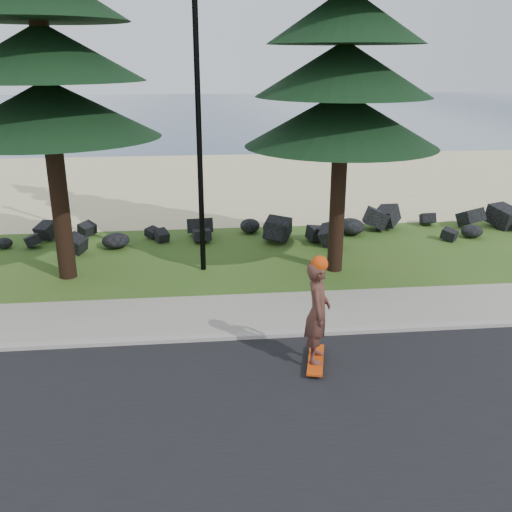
{
  "coord_description": "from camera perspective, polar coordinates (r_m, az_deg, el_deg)",
  "views": [
    {
      "loc": [
        -0.07,
        -11.22,
        5.4
      ],
      "look_at": [
        1.09,
        0.0,
        1.45
      ],
      "focal_mm": 40.0,
      "sensor_mm": 36.0,
      "label": 1
    }
  ],
  "objects": [
    {
      "name": "beach_sand",
      "position": [
        26.28,
        -5.69,
        7.37
      ],
      "size": [
        160.0,
        15.0,
        0.01
      ],
      "primitive_type": "cube",
      "color": "beige",
      "rests_on": "ground"
    },
    {
      "name": "road",
      "position": [
        8.62,
        -4.39,
        -19.48
      ],
      "size": [
        160.0,
        7.0,
        0.02
      ],
      "primitive_type": "cube",
      "color": "black",
      "rests_on": "ground"
    },
    {
      "name": "ground",
      "position": [
        12.46,
        -5.04,
        -6.47
      ],
      "size": [
        160.0,
        160.0,
        0.0
      ],
      "primitive_type": "plane",
      "color": "#31581B",
      "rests_on": "ground"
    },
    {
      "name": "skateboarder",
      "position": [
        10.32,
        6.18,
        -5.63
      ],
      "size": [
        0.61,
        1.18,
        2.13
      ],
      "rotation": [
        0.0,
        0.0,
        1.33
      ],
      "color": "#D5410C",
      "rests_on": "ground"
    },
    {
      "name": "lamp_post",
      "position": [
        14.48,
        -5.79,
        14.19
      ],
      "size": [
        0.25,
        0.14,
        8.14
      ],
      "color": "black",
      "rests_on": "ground"
    },
    {
      "name": "kerb",
      "position": [
        11.63,
        -4.95,
        -8.17
      ],
      "size": [
        160.0,
        0.2,
        0.1
      ],
      "primitive_type": "cube",
      "color": "#AEA59C",
      "rests_on": "ground"
    },
    {
      "name": "ocean",
      "position": [
        62.46,
        -6.03,
        14.25
      ],
      "size": [
        160.0,
        58.0,
        0.01
      ],
      "primitive_type": "cube",
      "color": "#364E67",
      "rests_on": "ground"
    },
    {
      "name": "sidewalk",
      "position": [
        12.62,
        -5.06,
        -5.91
      ],
      "size": [
        160.0,
        2.0,
        0.08
      ],
      "primitive_type": "cube",
      "color": "gray",
      "rests_on": "ground"
    },
    {
      "name": "seawall_boulders",
      "position": [
        17.67,
        -5.41,
        1.42
      ],
      "size": [
        60.0,
        2.4,
        1.1
      ],
      "primitive_type": null,
      "color": "black",
      "rests_on": "ground"
    }
  ]
}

